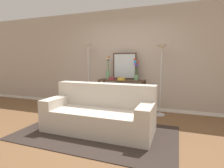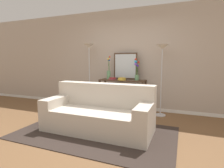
% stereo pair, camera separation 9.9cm
% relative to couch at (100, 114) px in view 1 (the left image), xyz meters
% --- Properties ---
extents(ground_plane, '(16.00, 16.00, 0.02)m').
position_rel_couch_xyz_m(ground_plane, '(0.06, -0.28, -0.32)').
color(ground_plane, brown).
extents(back_wall, '(12.00, 0.15, 2.71)m').
position_rel_couch_xyz_m(back_wall, '(0.06, 1.80, 1.04)').
color(back_wall, white).
rests_on(back_wall, ground).
extents(area_rug, '(2.86, 1.69, 0.01)m').
position_rel_couch_xyz_m(area_rug, '(-0.00, -0.16, -0.31)').
color(area_rug, '#332823').
rests_on(area_rug, ground).
extents(couch, '(2.04, 0.89, 0.88)m').
position_rel_couch_xyz_m(couch, '(0.00, 0.00, 0.00)').
color(couch, beige).
rests_on(couch, ground).
extents(console_table, '(1.19, 0.40, 0.84)m').
position_rel_couch_xyz_m(console_table, '(-0.00, 1.40, 0.26)').
color(console_table, '#473323').
rests_on(console_table, ground).
extents(floor_lamp_left, '(0.28, 0.28, 1.79)m').
position_rel_couch_xyz_m(floor_lamp_left, '(-0.97, 1.39, 1.09)').
color(floor_lamp_left, silver).
rests_on(floor_lamp_left, ground).
extents(floor_lamp_right, '(0.28, 0.28, 1.70)m').
position_rel_couch_xyz_m(floor_lamp_right, '(0.98, 1.39, 1.03)').
color(floor_lamp_right, silver).
rests_on(floor_lamp_right, ground).
extents(wall_mirror, '(0.64, 0.02, 0.70)m').
position_rel_couch_xyz_m(wall_mirror, '(0.02, 1.57, 0.88)').
color(wall_mirror, '#473323').
rests_on(wall_mirror, console_table).
extents(vase_tall_flowers, '(0.10, 0.13, 0.61)m').
position_rel_couch_xyz_m(vase_tall_flowers, '(-0.38, 1.38, 0.73)').
color(vase_tall_flowers, '#669E6B').
rests_on(vase_tall_flowers, console_table).
extents(vase_short_flowers, '(0.13, 0.10, 0.55)m').
position_rel_couch_xyz_m(vase_short_flowers, '(0.37, 1.41, 0.77)').
color(vase_short_flowers, '#669E6B').
rests_on(vase_short_flowers, console_table).
extents(fruit_bowl, '(0.20, 0.20, 0.06)m').
position_rel_couch_xyz_m(fruit_bowl, '(0.03, 1.28, 0.56)').
color(fruit_bowl, gold).
rests_on(fruit_bowl, console_table).
extents(book_stack, '(0.19, 0.15, 0.05)m').
position_rel_couch_xyz_m(book_stack, '(-0.24, 1.30, 0.55)').
color(book_stack, maroon).
rests_on(book_stack, console_table).
extents(book_row_under_console, '(0.41, 0.18, 0.13)m').
position_rel_couch_xyz_m(book_row_under_console, '(-0.29, 1.40, -0.25)').
color(book_row_under_console, '#1E7075').
rests_on(book_row_under_console, ground).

